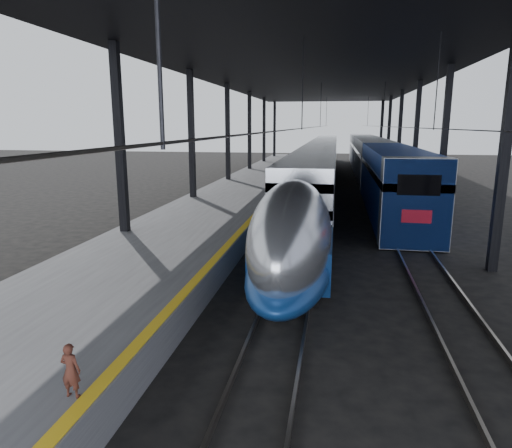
# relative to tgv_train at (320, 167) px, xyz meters

# --- Properties ---
(ground) EXTENTS (160.00, 160.00, 0.00)m
(ground) POSITION_rel_tgv_train_xyz_m (-2.00, -28.76, -1.86)
(ground) COLOR black
(ground) RESTS_ON ground
(platform) EXTENTS (6.00, 80.00, 1.00)m
(platform) POSITION_rel_tgv_train_xyz_m (-5.50, -8.76, -1.36)
(platform) COLOR #4C4C4F
(platform) RESTS_ON ground
(yellow_strip) EXTENTS (0.30, 80.00, 0.01)m
(yellow_strip) POSITION_rel_tgv_train_xyz_m (-2.70, -8.76, -0.85)
(yellow_strip) COLOR gold
(yellow_strip) RESTS_ON platform
(rails) EXTENTS (6.52, 80.00, 0.16)m
(rails) POSITION_rel_tgv_train_xyz_m (2.50, -8.76, -1.78)
(rails) COLOR slate
(rails) RESTS_ON ground
(canopy) EXTENTS (18.00, 75.00, 9.47)m
(canopy) POSITION_rel_tgv_train_xyz_m (-0.10, -8.76, 7.26)
(canopy) COLOR black
(canopy) RESTS_ON ground
(tgv_train) EXTENTS (2.77, 65.20, 3.97)m
(tgv_train) POSITION_rel_tgv_train_xyz_m (0.00, 0.00, 0.00)
(tgv_train) COLOR #B7BABF
(tgv_train) RESTS_ON ground
(second_train) EXTENTS (3.07, 56.05, 4.22)m
(second_train) POSITION_rel_tgv_train_xyz_m (5.00, 5.72, 0.28)
(second_train) COLOR navy
(second_train) RESTS_ON ground
(child) EXTENTS (0.37, 0.25, 1.00)m
(child) POSITION_rel_tgv_train_xyz_m (-2.99, -35.85, -0.36)
(child) COLOR #452017
(child) RESTS_ON platform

